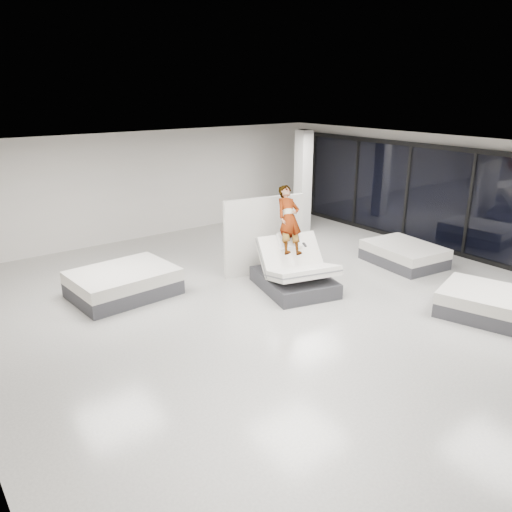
# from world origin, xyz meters

# --- Properties ---
(room) EXTENTS (14.00, 14.04, 3.20)m
(room) POSITION_xyz_m (0.00, 0.00, 1.60)
(room) COLOR beige
(room) RESTS_ON ground
(hero_bed) EXTENTS (1.86, 2.21, 1.29)m
(hero_bed) POSITION_xyz_m (0.66, 0.98, 0.38)
(hero_bed) COLOR #313236
(hero_bed) RESTS_ON floor
(person) EXTENTS (0.98, 1.72, 1.18)m
(person) POSITION_xyz_m (0.74, 1.31, 1.25)
(person) COLOR slate
(person) RESTS_ON hero_bed
(remote) EXTENTS (0.08, 0.15, 0.08)m
(remote) POSITION_xyz_m (0.87, 0.92, 1.06)
(remote) COLOR black
(remote) RESTS_ON person
(divider_panel) EXTENTS (2.09, 0.51, 1.92)m
(divider_panel) POSITION_xyz_m (0.79, 2.30, 0.96)
(divider_panel) COLOR beige
(divider_panel) RESTS_ON floor
(flat_bed_right_far) EXTENTS (1.64, 2.06, 0.52)m
(flat_bed_right_far) POSITION_xyz_m (4.12, 0.61, 0.26)
(flat_bed_right_far) COLOR #313236
(flat_bed_right_far) RESTS_ON floor
(flat_bed_right_near) EXTENTS (1.97, 2.28, 0.53)m
(flat_bed_right_near) POSITION_xyz_m (2.92, -2.48, 0.27)
(flat_bed_right_near) COLOR #313236
(flat_bed_right_near) RESTS_ON floor
(flat_bed_left_far) EXTENTS (2.28, 1.78, 0.59)m
(flat_bed_left_far) POSITION_xyz_m (-2.61, 3.00, 0.30)
(flat_bed_left_far) COLOR #313236
(flat_bed_left_far) RESTS_ON floor
(column) EXTENTS (0.40, 0.40, 3.20)m
(column) POSITION_xyz_m (4.00, 4.50, 1.60)
(column) COLOR beige
(column) RESTS_ON floor
(storefront_glazing) EXTENTS (0.12, 13.40, 2.92)m
(storefront_glazing) POSITION_xyz_m (5.90, 0.00, 1.45)
(storefront_glazing) COLOR #222539
(storefront_glazing) RESTS_ON floor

